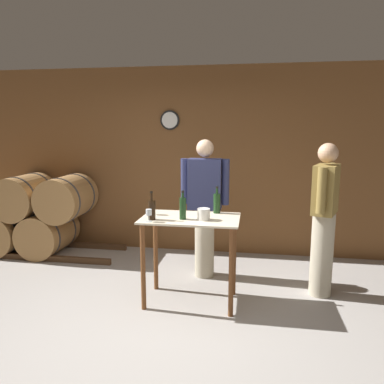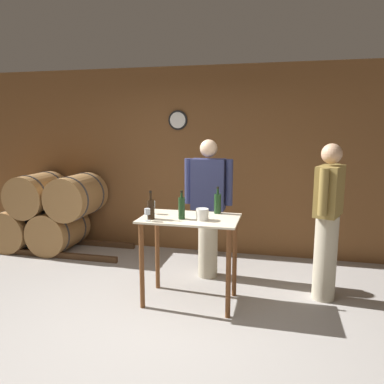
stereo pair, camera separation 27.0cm
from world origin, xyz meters
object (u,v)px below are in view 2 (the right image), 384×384
wine_glass_near_left (152,205)px  person_host (328,219)px  wine_bottle_left (182,208)px  wine_bottle_center (218,203)px  wine_bottle_far_left (151,209)px  person_visitor_with_scarf (208,206)px  wine_glass_near_center (147,212)px  ice_bucket (202,214)px

wine_glass_near_left → person_host: (1.83, 0.34, -0.14)m
wine_bottle_left → wine_glass_near_left: 0.40m
wine_bottle_left → person_host: person_host is taller
wine_bottle_center → wine_glass_near_left: size_ratio=2.08×
wine_bottle_far_left → person_visitor_with_scarf: (0.42, 0.88, -0.13)m
wine_bottle_far_left → wine_glass_near_left: wine_bottle_far_left is taller
wine_glass_near_center → wine_bottle_left: bearing=27.3°
wine_bottle_left → wine_glass_near_left: (-0.37, 0.15, -0.02)m
person_host → wine_bottle_far_left: bearing=-162.5°
wine_glass_near_left → person_host: 1.86m
wine_bottle_center → wine_glass_near_center: bearing=-141.6°
ice_bucket → wine_bottle_far_left: bearing=-171.8°
wine_bottle_far_left → wine_bottle_left: bearing=12.8°
wine_glass_near_left → wine_glass_near_center: bearing=-79.8°
wine_bottle_left → person_host: bearing=18.5°
wine_bottle_far_left → person_host: 1.86m
wine_bottle_left → wine_bottle_far_left: bearing=-167.2°
wine_bottle_center → wine_glass_near_left: 0.70m
wine_bottle_left → wine_glass_near_center: 0.35m
ice_bucket → wine_bottle_center: bearing=73.0°
wine_glass_near_center → person_visitor_with_scarf: 1.07m
wine_bottle_center → person_host: size_ratio=0.17×
person_host → person_visitor_with_scarf: size_ratio=0.99×
wine_bottle_far_left → ice_bucket: bearing=8.2°
wine_bottle_left → ice_bucket: 0.22m
wine_bottle_left → wine_glass_near_left: wine_bottle_left is taller
wine_bottle_far_left → wine_bottle_center: 0.74m
wine_bottle_far_left → person_host: person_host is taller
wine_glass_near_left → person_visitor_with_scarf: size_ratio=0.08×
wine_glass_near_left → wine_bottle_far_left: bearing=-74.8°
ice_bucket → person_visitor_with_scarf: (-0.09, 0.81, -0.08)m
ice_bucket → person_host: 1.34m
wine_bottle_far_left → person_host: size_ratio=0.17×
wine_bottle_left → wine_bottle_center: 0.46m
wine_bottle_far_left → ice_bucket: size_ratio=2.30×
wine_bottle_center → wine_bottle_far_left: bearing=-147.0°
wine_bottle_center → wine_bottle_left: bearing=-133.2°
wine_bottle_center → wine_glass_near_center: (-0.62, -0.49, -0.02)m
wine_bottle_left → wine_glass_near_left: bearing=157.7°
ice_bucket → person_visitor_with_scarf: size_ratio=0.07×
wine_bottle_far_left → person_host: bearing=17.5°
wine_glass_near_center → ice_bucket: 0.55m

